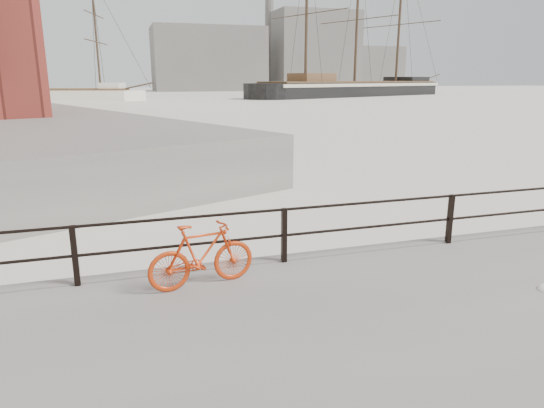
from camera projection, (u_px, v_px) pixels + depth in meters
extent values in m
plane|color=white|center=(442.00, 256.00, 10.03)|extent=(400.00, 400.00, 0.00)
imported|color=red|center=(202.00, 255.00, 7.65)|extent=(1.75, 0.53, 1.04)
cube|color=gray|center=(208.00, 59.00, 142.92)|extent=(32.00, 18.00, 18.00)
cube|color=gray|center=(312.00, 52.00, 156.83)|extent=(26.00, 20.00, 24.00)
cube|color=gray|center=(368.00, 68.00, 169.30)|extent=(20.00, 16.00, 14.00)
cylinder|color=gray|center=(269.00, 19.00, 155.20)|extent=(2.80, 2.80, 44.00)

